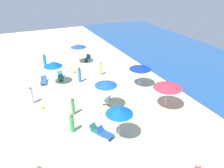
% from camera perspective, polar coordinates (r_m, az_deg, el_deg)
% --- Properties ---
extents(ground_plane, '(60.00, 60.00, 0.00)m').
position_cam_1_polar(ground_plane, '(19.38, -25.58, -8.86)').
color(ground_plane, beige).
extents(ocean, '(60.00, 14.18, 0.12)m').
position_cam_1_polar(ocean, '(28.66, 26.05, 2.84)').
color(ocean, '#245595').
rests_on(ocean, ground_plane).
extents(umbrella_0, '(2.19, 2.19, 2.23)m').
position_cam_1_polar(umbrella_0, '(22.14, 7.32, 4.33)').
color(umbrella_0, silver).
rests_on(umbrella_0, ground_plane).
extents(umbrella_1, '(2.38, 2.38, 2.27)m').
position_cam_1_polar(umbrella_1, '(18.80, 14.20, -0.45)').
color(umbrella_1, silver).
rests_on(umbrella_1, ground_plane).
extents(umbrella_2, '(1.85, 1.85, 2.51)m').
position_cam_1_polar(umbrella_2, '(22.97, -15.02, 5.05)').
color(umbrella_2, silver).
rests_on(umbrella_2, ground_plane).
extents(lounge_chair_2_0, '(1.41, 0.88, 0.63)m').
position_cam_1_polar(lounge_chair_2_0, '(24.29, -17.28, 0.73)').
color(lounge_chair_2_0, silver).
rests_on(lounge_chair_2_0, ground_plane).
extents(lounge_chair_2_1, '(1.52, 0.76, 0.71)m').
position_cam_1_polar(lounge_chair_2_1, '(24.68, -13.17, 1.83)').
color(lounge_chair_2_1, silver).
rests_on(lounge_chair_2_1, ground_plane).
extents(umbrella_3, '(1.86, 1.86, 2.69)m').
position_cam_1_polar(umbrella_3, '(17.87, -1.61, 0.28)').
color(umbrella_3, silver).
rests_on(umbrella_3, ground_plane).
extents(lounge_chair_3_0, '(1.61, 1.13, 0.76)m').
position_cam_1_polar(lounge_chair_3_0, '(20.02, -1.67, -3.81)').
color(lounge_chair_3_0, silver).
rests_on(lounge_chair_3_0, ground_plane).
extents(umbrella_4, '(1.94, 1.94, 2.49)m').
position_cam_1_polar(umbrella_4, '(28.04, -8.69, 9.75)').
color(umbrella_4, silver).
rests_on(umbrella_4, ground_plane).
extents(lounge_chair_4_0, '(1.43, 1.24, 0.72)m').
position_cam_1_polar(lounge_chair_4_0, '(29.41, -6.33, 6.57)').
color(lounge_chair_4_0, silver).
rests_on(lounge_chair_4_0, ground_plane).
extents(umbrella_5, '(1.87, 1.87, 2.56)m').
position_cam_1_polar(umbrella_5, '(14.65, 1.92, -6.95)').
color(umbrella_5, silver).
rests_on(umbrella_5, ground_plane).
extents(lounge_chair_5_0, '(1.38, 1.14, 0.64)m').
position_cam_1_polar(lounge_chair_5_0, '(16.02, -1.93, -12.75)').
color(lounge_chair_5_0, silver).
rests_on(lounge_chair_5_0, ground_plane).
extents(lounge_chair_5_1, '(1.45, 1.13, 0.65)m').
position_cam_1_polar(lounge_chair_5_1, '(16.29, -3.66, -12.09)').
color(lounge_chair_5_1, silver).
rests_on(lounge_chair_5_1, ground_plane).
extents(beachgoer_0, '(0.48, 0.48, 1.62)m').
position_cam_1_polar(beachgoer_0, '(20.70, -20.17, -2.88)').
color(beachgoer_0, silver).
rests_on(beachgoer_0, ground_plane).
extents(beachgoer_2, '(0.42, 0.42, 1.55)m').
position_cam_1_polar(beachgoer_2, '(16.45, -10.35, -9.98)').
color(beachgoer_2, '#41B962').
rests_on(beachgoer_2, ground_plane).
extents(beachgoer_3, '(0.36, 0.36, 1.63)m').
position_cam_1_polar(beachgoer_3, '(24.87, -3.01, 4.03)').
color(beachgoer_3, '#E4EC71').
rests_on(beachgoer_3, ground_plane).
extents(beachgoer_4, '(0.44, 0.44, 1.71)m').
position_cam_1_polar(beachgoer_4, '(23.44, -8.40, 2.38)').
color(beachgoer_4, '#3578DD').
rests_on(beachgoer_4, ground_plane).
extents(beachgoer_6, '(0.36, 0.36, 1.56)m').
position_cam_1_polar(beachgoer_6, '(18.26, -10.08, -5.72)').
color(beachgoer_6, '#519D58').
rests_on(beachgoer_6, ground_plane).
extents(beachgoer_7, '(0.51, 0.51, 1.66)m').
position_cam_1_polar(beachgoer_7, '(28.48, -17.04, 5.89)').
color(beachgoer_7, '#1F80D3').
rests_on(beachgoer_7, ground_plane).
extents(beach_ball_0, '(0.25, 0.25, 0.25)m').
position_cam_1_polar(beach_ball_0, '(19.88, -17.50, -5.85)').
color(beach_ball_0, yellow).
rests_on(beach_ball_0, ground_plane).
extents(beach_ball_1, '(0.35, 0.35, 0.35)m').
position_cam_1_polar(beach_ball_1, '(26.01, -9.70, 3.27)').
color(beach_ball_1, yellow).
rests_on(beach_ball_1, ground_plane).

